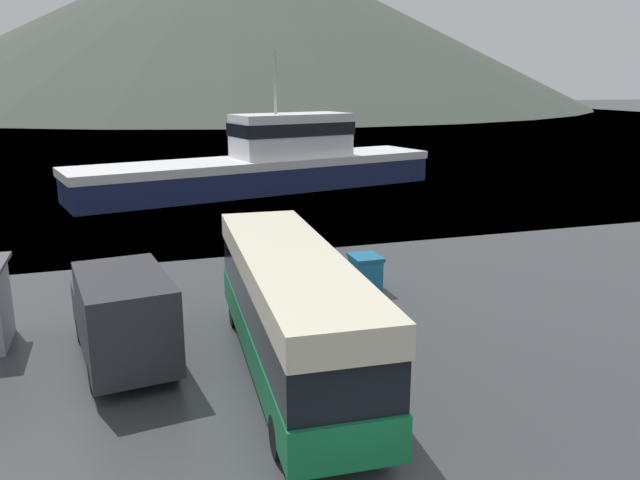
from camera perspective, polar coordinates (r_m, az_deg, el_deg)
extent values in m
plane|color=slate|center=(146.67, -16.60, 10.87)|extent=(240.00, 240.00, 0.00)
cone|color=#424C42|center=(206.31, -7.64, 19.38)|extent=(209.60, 209.60, 51.80)
cube|color=#146B3D|center=(16.61, -2.61, -9.03)|extent=(2.99, 10.59, 1.00)
cube|color=black|center=(16.22, -2.65, -5.57)|extent=(2.93, 10.38, 1.14)
cube|color=beige|center=(15.93, -2.69, -2.44)|extent=(2.99, 10.59, 0.71)
cube|color=black|center=(21.21, -5.61, -1.36)|extent=(2.12, 0.18, 1.54)
cylinder|color=black|center=(20.00, -7.78, -6.53)|extent=(0.35, 0.92, 0.90)
cylinder|color=black|center=(20.33, -1.85, -6.05)|extent=(0.35, 0.92, 0.90)
cylinder|color=black|center=(13.47, -3.75, -17.44)|extent=(0.35, 0.92, 0.90)
cylinder|color=black|center=(13.95, 5.13, -16.26)|extent=(0.35, 0.92, 0.90)
cube|color=#2D2D33|center=(17.36, -17.36, -6.73)|extent=(2.69, 4.12, 2.28)
cube|color=#2D2D33|center=(20.11, -18.44, -5.45)|extent=(2.40, 1.93, 1.25)
cube|color=black|center=(19.03, -18.36, -3.31)|extent=(1.86, 0.31, 0.80)
cylinder|color=black|center=(20.04, -21.03, -7.66)|extent=(0.31, 0.72, 0.70)
cylinder|color=black|center=(20.24, -15.43, -6.98)|extent=(0.31, 0.72, 0.70)
cylinder|color=black|center=(16.90, -19.98, -11.74)|extent=(0.31, 0.72, 0.70)
cylinder|color=black|center=(17.14, -13.31, -10.86)|extent=(0.31, 0.72, 0.70)
cube|color=#19234C|center=(44.20, -5.54, 5.99)|extent=(26.39, 10.88, 2.27)
cube|color=white|center=(44.08, -5.57, 7.08)|extent=(26.65, 10.98, 0.57)
cube|color=white|center=(45.07, -2.61, 9.57)|extent=(8.89, 5.35, 3.00)
cube|color=black|center=(45.03, -2.62, 10.14)|extent=(9.07, 5.49, 0.90)
cylinder|color=#B2B2B7|center=(44.33, -4.12, 14.19)|extent=(0.20, 0.20, 4.31)
cube|color=teal|center=(23.06, 4.16, -3.18)|extent=(0.95, 1.14, 1.20)
cube|color=#1A5F86|center=(22.87, 4.19, -1.60)|extent=(1.05, 1.25, 0.13)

